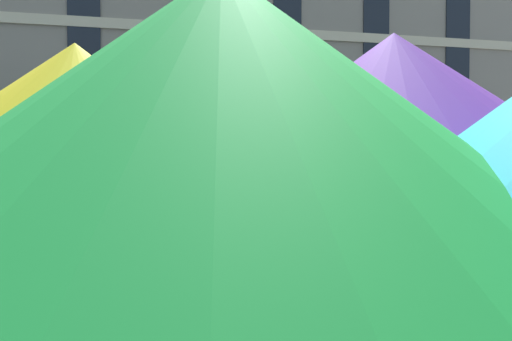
{
  "coord_description": "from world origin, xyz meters",
  "views": [
    {
      "loc": [
        -0.62,
        -10.56,
        1.89
      ],
      "look_at": [
        2.84,
        3.2,
        1.4
      ],
      "focal_mm": 37.52,
      "sensor_mm": 36.0,
      "label": 1
    }
  ],
  "objects_px": {
    "pickup_black": "(119,185)",
    "sedan_red": "(507,182)",
    "sedan_green": "(338,185)",
    "street_tree_middle": "(218,123)",
    "patio_umbrella": "(393,125)"
  },
  "relations": [
    {
      "from": "pickup_black",
      "to": "patio_umbrella",
      "type": "relative_size",
      "value": 1.65
    },
    {
      "from": "street_tree_middle",
      "to": "sedan_green",
      "type": "bearing_deg",
      "value": -49.57
    },
    {
      "from": "pickup_black",
      "to": "street_tree_middle",
      "type": "bearing_deg",
      "value": 46.62
    },
    {
      "from": "pickup_black",
      "to": "street_tree_middle",
      "type": "height_order",
      "value": "street_tree_middle"
    },
    {
      "from": "pickup_black",
      "to": "patio_umbrella",
      "type": "xyz_separation_m",
      "value": [
        0.91,
        -12.7,
        0.95
      ]
    },
    {
      "from": "pickup_black",
      "to": "sedan_red",
      "type": "height_order",
      "value": "pickup_black"
    },
    {
      "from": "sedan_green",
      "to": "patio_umbrella",
      "type": "height_order",
      "value": "patio_umbrella"
    },
    {
      "from": "sedan_red",
      "to": "patio_umbrella",
      "type": "xyz_separation_m",
      "value": [
        -10.87,
        -12.7,
        1.02
      ]
    },
    {
      "from": "pickup_black",
      "to": "sedan_red",
      "type": "distance_m",
      "value": 11.78
    },
    {
      "from": "pickup_black",
      "to": "sedan_green",
      "type": "bearing_deg",
      "value": -0.0
    },
    {
      "from": "pickup_black",
      "to": "sedan_green",
      "type": "distance_m",
      "value": 6.08
    },
    {
      "from": "sedan_green",
      "to": "street_tree_middle",
      "type": "relative_size",
      "value": 1.07
    },
    {
      "from": "pickup_black",
      "to": "sedan_green",
      "type": "relative_size",
      "value": 1.16
    },
    {
      "from": "sedan_green",
      "to": "street_tree_middle",
      "type": "distance_m",
      "value": 4.83
    },
    {
      "from": "patio_umbrella",
      "to": "sedan_green",
      "type": "bearing_deg",
      "value": 67.83
    }
  ]
}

